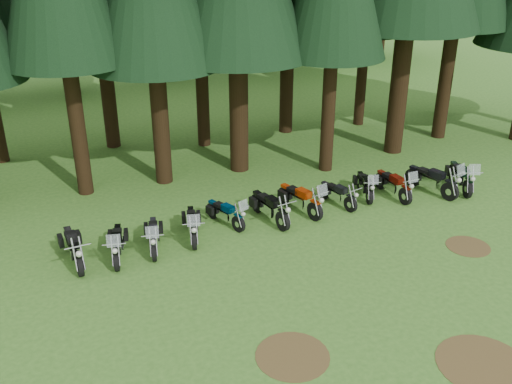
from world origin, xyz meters
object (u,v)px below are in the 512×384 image
(motorcycle_3, at_px, (192,226))
(motorcycle_8, at_px, (365,186))
(motorcycle_1, at_px, (117,245))
(motorcycle_2, at_px, (154,237))
(motorcycle_5, at_px, (270,208))
(motorcycle_10, at_px, (432,181))
(motorcycle_11, at_px, (461,177))
(motorcycle_0, at_px, (74,249))
(motorcycle_9, at_px, (393,185))
(motorcycle_6, at_px, (300,200))
(motorcycle_4, at_px, (225,214))
(motorcycle_7, at_px, (337,195))

(motorcycle_3, relative_size, motorcycle_8, 1.08)
(motorcycle_1, distance_m, motorcycle_2, 1.16)
(motorcycle_2, relative_size, motorcycle_3, 0.97)
(motorcycle_5, xyz_separation_m, motorcycle_10, (6.69, -0.28, 0.04))
(motorcycle_11, bearing_deg, motorcycle_1, -158.84)
(motorcycle_1, bearing_deg, motorcycle_3, 19.60)
(motorcycle_0, relative_size, motorcycle_9, 1.03)
(motorcycle_1, relative_size, motorcycle_6, 0.92)
(motorcycle_4, xyz_separation_m, motorcycle_5, (1.52, -0.31, 0.06))
(motorcycle_4, bearing_deg, motorcycle_1, 170.96)
(motorcycle_2, distance_m, motorcycle_6, 5.48)
(motorcycle_7, bearing_deg, motorcycle_6, 167.46)
(motorcycle_7, distance_m, motorcycle_11, 5.21)
(motorcycle_3, bearing_deg, motorcycle_7, 16.44)
(motorcycle_1, relative_size, motorcycle_11, 0.94)
(motorcycle_2, height_order, motorcycle_7, motorcycle_2)
(motorcycle_1, relative_size, motorcycle_2, 1.03)
(motorcycle_0, xyz_separation_m, motorcycle_8, (10.78, 0.69, -0.05))
(motorcycle_0, bearing_deg, motorcycle_6, -1.09)
(motorcycle_6, distance_m, motorcycle_10, 5.44)
(motorcycle_4, bearing_deg, motorcycle_8, -18.75)
(motorcycle_1, relative_size, motorcycle_7, 1.11)
(motorcycle_3, xyz_separation_m, motorcycle_8, (7.00, 0.60, -0.03))
(motorcycle_4, xyz_separation_m, motorcycle_10, (8.21, -0.58, 0.10))
(motorcycle_3, bearing_deg, motorcycle_11, 11.71)
(motorcycle_5, bearing_deg, motorcycle_0, 173.14)
(motorcycle_7, bearing_deg, motorcycle_2, 171.48)
(motorcycle_8, height_order, motorcycle_10, motorcycle_10)
(motorcycle_10, xyz_separation_m, motorcycle_11, (1.30, -0.12, -0.02))
(motorcycle_1, height_order, motorcycle_7, motorcycle_1)
(motorcycle_7, distance_m, motorcycle_9, 2.33)
(motorcycle_8, relative_size, motorcycle_10, 0.82)
(motorcycle_1, distance_m, motorcycle_9, 10.49)
(motorcycle_3, bearing_deg, motorcycle_5, 15.81)
(motorcycle_6, bearing_deg, motorcycle_5, 173.47)
(motorcycle_6, xyz_separation_m, motorcycle_9, (3.87, -0.16, -0.02))
(motorcycle_0, xyz_separation_m, motorcycle_2, (2.43, -0.14, -0.04))
(motorcycle_2, relative_size, motorcycle_11, 0.91)
(motorcycle_0, relative_size, motorcycle_8, 1.15)
(motorcycle_0, bearing_deg, motorcycle_4, 1.91)
(motorcycle_4, bearing_deg, motorcycle_6, -22.87)
(motorcycle_5, distance_m, motorcycle_10, 6.70)
(motorcycle_11, bearing_deg, motorcycle_3, -160.46)
(motorcycle_10, bearing_deg, motorcycle_7, 158.05)
(motorcycle_6, bearing_deg, motorcycle_4, 162.72)
(motorcycle_7, distance_m, motorcycle_10, 3.90)
(motorcycle_1, height_order, motorcycle_8, motorcycle_1)
(motorcycle_7, height_order, motorcycle_10, motorcycle_10)
(motorcycle_3, xyz_separation_m, motorcycle_11, (10.83, -0.25, 0.04))
(motorcycle_10, bearing_deg, motorcycle_1, 165.87)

